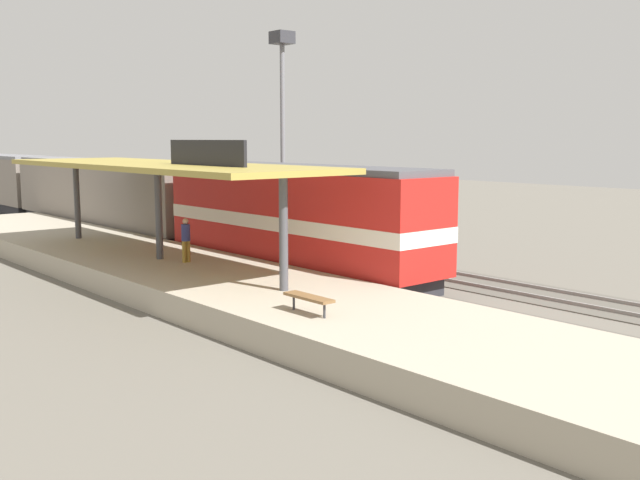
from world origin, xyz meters
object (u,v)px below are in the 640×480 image
(light_mast, at_px, (282,90))
(person_waiting, at_px, (186,238))
(passenger_carriage_front, at_px, (104,195))
(platform_bench, at_px, (309,298))
(locomotive, at_px, (294,219))

(light_mast, distance_m, person_waiting, 16.54)
(light_mast, bearing_deg, passenger_carriage_front, 137.02)
(platform_bench, height_order, person_waiting, person_waiting)
(platform_bench, xyz_separation_m, locomotive, (6.00, 8.07, 1.07))
(locomotive, xyz_separation_m, person_waiting, (-4.22, 1.43, -0.56))
(locomotive, relative_size, light_mast, 1.23)
(locomotive, xyz_separation_m, light_mast, (7.80, 10.73, 5.99))
(locomotive, height_order, light_mast, light_mast)
(locomotive, bearing_deg, passenger_carriage_front, 90.00)
(locomotive, bearing_deg, person_waiting, 161.27)
(platform_bench, xyz_separation_m, passenger_carriage_front, (6.00, 26.07, 0.97))
(platform_bench, height_order, passenger_carriage_front, passenger_carriage_front)
(passenger_carriage_front, relative_size, person_waiting, 11.70)
(passenger_carriage_front, relative_size, light_mast, 1.71)
(passenger_carriage_front, distance_m, person_waiting, 17.10)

